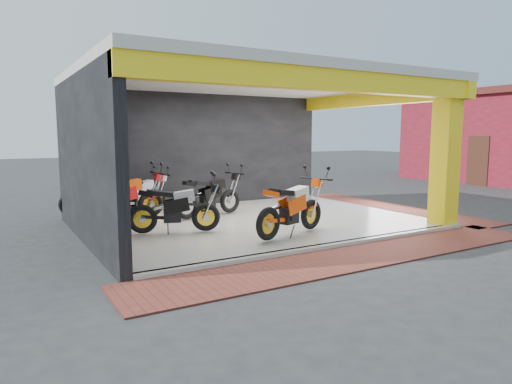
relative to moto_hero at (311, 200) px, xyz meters
The scene contains 17 objects.
ground 0.94m from the moto_hero, 154.19° to the right, with size 80.00×80.00×0.00m, color #2D2D30.
showroom_floor 1.99m from the moto_hero, 103.70° to the left, with size 8.00×6.00×0.10m, color silver.
showroom_ceiling 3.35m from the moto_hero, 103.70° to the left, with size 8.40×6.40×0.20m, color beige.
back_wall 5.00m from the moto_hero, 95.10° to the left, with size 8.20×0.20×3.50m, color black.
left_wall 4.97m from the moto_hero, 158.48° to the left, with size 0.20×6.20×3.50m, color black.
corner_column 3.58m from the moto_hero, 16.17° to the right, with size 0.50×0.50×3.50m, color yellow.
header_beam_front 2.81m from the moto_hero, 109.81° to the right, with size 8.40×0.30×0.40m, color yellow.
header_beam_right 4.70m from the moto_hero, 26.66° to the left, with size 0.30×6.40×0.40m, color yellow.
floor_kerb 1.51m from the moto_hero, 109.51° to the right, with size 8.00×0.20×0.10m, color silver.
paver_front 2.20m from the moto_hero, 102.24° to the right, with size 9.00×1.40×0.03m, color brown.
paver_right 4.78m from the moto_hero, 22.29° to the left, with size 1.40×7.00×0.03m, color brown.
moto_hero is the anchor object (origin of this frame).
moto_row_a 2.38m from the moto_hero, 154.17° to the left, with size 2.12×0.79×1.30m, color black, non-canonical shape.
moto_row_b 2.95m from the moto_hero, 101.27° to the left, with size 2.17×0.81×1.33m, color black, non-canonical shape.
moto_row_c 4.27m from the moto_hero, 128.66° to the left, with size 2.31×0.85×1.41m, color red, non-canonical shape.
moto_row_d 5.41m from the moto_hero, 126.47° to the left, with size 1.96×0.73×1.20m, color black, non-canonical shape.
moto_row_e 4.83m from the moto_hero, 116.48° to the left, with size 2.01×0.75×1.23m, color #A1A4A9, non-canonical shape.
Camera 1 is at (-5.83, -7.94, 2.28)m, focal length 32.00 mm.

